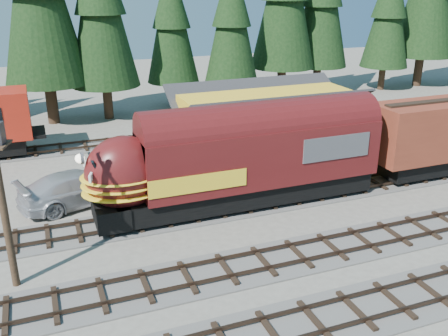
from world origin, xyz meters
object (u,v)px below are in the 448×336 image
object	(u,v)px
depot	(266,119)
pickup_truck_a	(134,178)
pickup_truck_b	(79,188)
locomotive	(232,164)

from	to	relation	value
depot	pickup_truck_a	size ratio (longest dim) A/B	2.27
pickup_truck_a	pickup_truck_b	size ratio (longest dim) A/B	0.84
depot	pickup_truck_a	bearing A→B (deg)	-168.46
locomotive	depot	bearing A→B (deg)	51.56
depot	locomotive	bearing A→B (deg)	-128.44
locomotive	pickup_truck_b	distance (m)	8.85
pickup_truck_a	pickup_truck_b	distance (m)	3.45
depot	locomotive	size ratio (longest dim) A/B	0.77
pickup_truck_b	pickup_truck_a	bearing A→B (deg)	-92.53
depot	locomotive	world-z (taller)	depot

